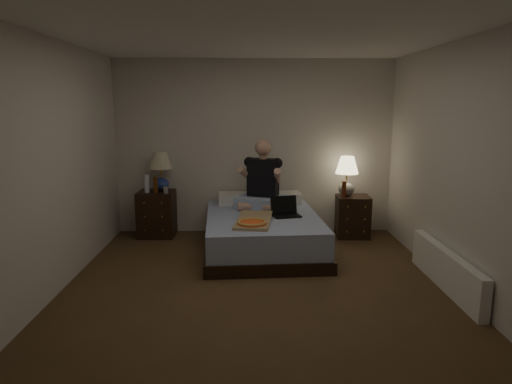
{
  "coord_description": "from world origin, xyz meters",
  "views": [
    {
      "loc": [
        -0.1,
        -4.36,
        1.87
      ],
      "look_at": [
        0.0,
        0.9,
        0.85
      ],
      "focal_mm": 32.0,
      "sensor_mm": 36.0,
      "label": 1
    }
  ],
  "objects_px": {
    "soda_can": "(166,190)",
    "laptop": "(286,207)",
    "water_bottle": "(147,184)",
    "person": "(262,174)",
    "beer_bottle_right": "(344,190)",
    "bed": "(263,233)",
    "lamp_left": "(161,171)",
    "lamp_right": "(347,176)",
    "pizza_box": "(252,223)",
    "radiator": "(446,270)",
    "beer_bottle_left": "(156,185)",
    "nightstand_left": "(157,214)",
    "nightstand_right": "(353,216)"
  },
  "relations": [
    {
      "from": "bed",
      "to": "nightstand_left",
      "type": "xyz_separation_m",
      "value": [
        -1.49,
        0.71,
        0.09
      ]
    },
    {
      "from": "nightstand_right",
      "to": "person",
      "type": "relative_size",
      "value": 0.63
    },
    {
      "from": "lamp_right",
      "to": "beer_bottle_left",
      "type": "distance_m",
      "value": 2.68
    },
    {
      "from": "nightstand_right",
      "to": "person",
      "type": "bearing_deg",
      "value": -167.89
    },
    {
      "from": "nightstand_right",
      "to": "pizza_box",
      "type": "relative_size",
      "value": 0.77
    },
    {
      "from": "soda_can",
      "to": "beer_bottle_left",
      "type": "xyz_separation_m",
      "value": [
        -0.14,
        0.04,
        0.06
      ]
    },
    {
      "from": "laptop",
      "to": "beer_bottle_right",
      "type": "bearing_deg",
      "value": 22.01
    },
    {
      "from": "lamp_left",
      "to": "soda_can",
      "type": "xyz_separation_m",
      "value": [
        0.1,
        -0.21,
        -0.23
      ]
    },
    {
      "from": "soda_can",
      "to": "radiator",
      "type": "xyz_separation_m",
      "value": [
        3.16,
        -1.81,
        -0.5
      ]
    },
    {
      "from": "beer_bottle_left",
      "to": "lamp_left",
      "type": "bearing_deg",
      "value": 74.53
    },
    {
      "from": "lamp_left",
      "to": "water_bottle",
      "type": "bearing_deg",
      "value": -145.82
    },
    {
      "from": "bed",
      "to": "person",
      "type": "bearing_deg",
      "value": 85.74
    },
    {
      "from": "soda_can",
      "to": "beer_bottle_right",
      "type": "height_order",
      "value": "beer_bottle_right"
    },
    {
      "from": "water_bottle",
      "to": "laptop",
      "type": "relative_size",
      "value": 0.74
    },
    {
      "from": "soda_can",
      "to": "person",
      "type": "bearing_deg",
      "value": -5.69
    },
    {
      "from": "bed",
      "to": "soda_can",
      "type": "distance_m",
      "value": 1.5
    },
    {
      "from": "nightstand_left",
      "to": "person",
      "type": "bearing_deg",
      "value": -10.18
    },
    {
      "from": "water_bottle",
      "to": "beer_bottle_left",
      "type": "relative_size",
      "value": 1.09
    },
    {
      "from": "water_bottle",
      "to": "soda_can",
      "type": "relative_size",
      "value": 2.5
    },
    {
      "from": "water_bottle",
      "to": "radiator",
      "type": "distance_m",
      "value": 3.97
    },
    {
      "from": "beer_bottle_left",
      "to": "nightstand_left",
      "type": "bearing_deg",
      "value": 100.58
    },
    {
      "from": "soda_can",
      "to": "laptop",
      "type": "bearing_deg",
      "value": -20.58
    },
    {
      "from": "lamp_left",
      "to": "beer_bottle_right",
      "type": "bearing_deg",
      "value": -5.06
    },
    {
      "from": "pizza_box",
      "to": "radiator",
      "type": "xyz_separation_m",
      "value": [
        1.98,
        -0.71,
        -0.31
      ]
    },
    {
      "from": "water_bottle",
      "to": "person",
      "type": "relative_size",
      "value": 0.27
    },
    {
      "from": "beer_bottle_left",
      "to": "laptop",
      "type": "xyz_separation_m",
      "value": [
        1.77,
        -0.65,
        -0.18
      ]
    },
    {
      "from": "soda_can",
      "to": "person",
      "type": "distance_m",
      "value": 1.35
    },
    {
      "from": "beer_bottle_right",
      "to": "radiator",
      "type": "distance_m",
      "value": 1.99
    },
    {
      "from": "soda_can",
      "to": "pizza_box",
      "type": "bearing_deg",
      "value": -42.95
    },
    {
      "from": "beer_bottle_right",
      "to": "laptop",
      "type": "bearing_deg",
      "value": -145.17
    },
    {
      "from": "water_bottle",
      "to": "radiator",
      "type": "bearing_deg",
      "value": -28.95
    },
    {
      "from": "bed",
      "to": "lamp_left",
      "type": "distance_m",
      "value": 1.75
    },
    {
      "from": "nightstand_right",
      "to": "radiator",
      "type": "bearing_deg",
      "value": -71.24
    },
    {
      "from": "bed",
      "to": "beer_bottle_left",
      "type": "height_order",
      "value": "beer_bottle_left"
    },
    {
      "from": "beer_bottle_right",
      "to": "nightstand_left",
      "type": "bearing_deg",
      "value": 176.04
    },
    {
      "from": "beer_bottle_right",
      "to": "bed",
      "type": "bearing_deg",
      "value": -155.53
    },
    {
      "from": "nightstand_left",
      "to": "nightstand_right",
      "type": "distance_m",
      "value": 2.8
    },
    {
      "from": "soda_can",
      "to": "beer_bottle_left",
      "type": "bearing_deg",
      "value": 164.81
    },
    {
      "from": "laptop",
      "to": "radiator",
      "type": "bearing_deg",
      "value": -50.81
    },
    {
      "from": "lamp_left",
      "to": "beer_bottle_left",
      "type": "bearing_deg",
      "value": -105.47
    },
    {
      "from": "water_bottle",
      "to": "pizza_box",
      "type": "xyz_separation_m",
      "value": [
        1.46,
        -1.19,
        -0.27
      ]
    },
    {
      "from": "radiator",
      "to": "lamp_left",
      "type": "bearing_deg",
      "value": 148.2
    },
    {
      "from": "lamp_left",
      "to": "radiator",
      "type": "bearing_deg",
      "value": -31.8
    },
    {
      "from": "lamp_right",
      "to": "beer_bottle_right",
      "type": "xyz_separation_m",
      "value": [
        -0.06,
        -0.14,
        -0.17
      ]
    },
    {
      "from": "nightstand_right",
      "to": "lamp_left",
      "type": "bearing_deg",
      "value": -179.82
    },
    {
      "from": "water_bottle",
      "to": "soda_can",
      "type": "bearing_deg",
      "value": -18.02
    },
    {
      "from": "person",
      "to": "laptop",
      "type": "xyz_separation_m",
      "value": [
        0.29,
        -0.48,
        -0.35
      ]
    },
    {
      "from": "nightstand_left",
      "to": "laptop",
      "type": "height_order",
      "value": "laptop"
    },
    {
      "from": "pizza_box",
      "to": "radiator",
      "type": "relative_size",
      "value": 0.47
    },
    {
      "from": "water_bottle",
      "to": "person",
      "type": "bearing_deg",
      "value": -7.88
    }
  ]
}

